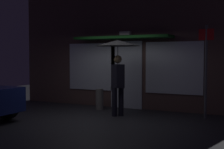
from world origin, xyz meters
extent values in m
plane|color=#26262B|center=(0.00, 0.00, 0.00)|extent=(18.00, 18.00, 0.00)
cube|color=brown|center=(0.00, 2.35, 2.04)|extent=(8.21, 0.30, 4.09)
cube|color=white|center=(0.00, 2.18, 1.10)|extent=(1.10, 0.04, 2.20)
cube|color=white|center=(-1.31, 2.18, 1.35)|extent=(1.80, 0.04, 1.60)
cube|color=white|center=(1.58, 2.18, 1.35)|extent=(1.80, 0.04, 1.60)
cube|color=white|center=(0.00, 2.10, 2.45)|extent=(0.36, 0.16, 0.12)
cube|color=#144C19|center=(0.00, 1.85, 2.30)|extent=(3.20, 0.70, 0.08)
cylinder|color=black|center=(0.44, 0.84, 0.41)|extent=(0.15, 0.15, 0.81)
cylinder|color=black|center=(0.30, 0.70, 0.41)|extent=(0.15, 0.15, 0.81)
cube|color=black|center=(0.37, 0.77, 1.14)|extent=(0.50, 0.49, 0.66)
cube|color=silver|center=(0.28, 0.86, 1.14)|extent=(0.11, 0.11, 0.53)
cube|color=#721966|center=(0.28, 0.86, 1.12)|extent=(0.05, 0.05, 0.42)
sphere|color=tan|center=(0.37, 0.77, 1.62)|extent=(0.23, 0.23, 0.23)
cylinder|color=slate|center=(0.37, 0.77, 1.67)|extent=(0.02, 0.02, 0.98)
cone|color=black|center=(0.37, 0.77, 2.08)|extent=(1.27, 1.27, 0.16)
cylinder|color=black|center=(-2.13, -0.96, 0.32)|extent=(0.64, 0.22, 0.64)
cylinder|color=#595B60|center=(2.68, 1.46, 1.27)|extent=(0.07, 0.07, 2.53)
cube|color=red|center=(2.68, 1.44, 2.28)|extent=(0.40, 0.02, 0.30)
cylinder|color=slate|center=(-0.63, 1.50, 0.33)|extent=(0.25, 0.25, 0.66)
camera|label=1|loc=(4.30, -7.42, 1.67)|focal=51.52mm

